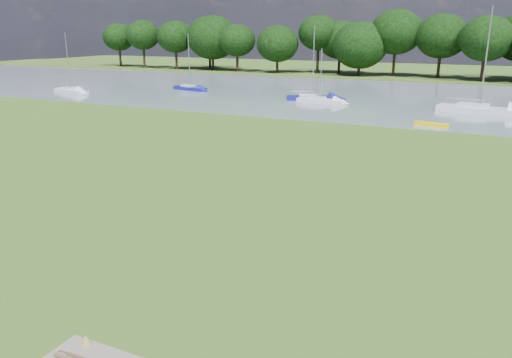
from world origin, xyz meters
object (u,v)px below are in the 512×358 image
at_px(sailboat_5, 312,96).
at_px(sailboat_8, 320,99).
at_px(sailboat_0, 71,89).
at_px(kayak, 431,124).
at_px(sailboat_6, 190,87).
at_px(sailboat_1, 479,107).

relative_size(sailboat_5, sailboat_8, 1.40).
relative_size(sailboat_0, sailboat_8, 1.27).
height_order(kayak, sailboat_5, sailboat_5).
bearing_deg(sailboat_0, sailboat_8, 24.38).
distance_m(kayak, sailboat_6, 35.98).
bearing_deg(sailboat_5, kayak, -58.59).
height_order(kayak, sailboat_8, sailboat_8).
bearing_deg(sailboat_1, sailboat_5, -176.99).
bearing_deg(sailboat_0, sailboat_6, 51.00).
bearing_deg(sailboat_8, kayak, -28.80).
bearing_deg(sailboat_1, sailboat_6, -177.91).
bearing_deg(sailboat_8, sailboat_5, 139.96).
bearing_deg(sailboat_6, sailboat_1, 6.48).
bearing_deg(sailboat_8, sailboat_6, 175.95).
height_order(sailboat_6, sailboat_8, sailboat_6).
xyz_separation_m(sailboat_1, sailboat_8, (-16.65, -0.02, -0.13)).
distance_m(sailboat_0, sailboat_6, 15.62).
height_order(sailboat_0, sailboat_8, sailboat_0).
xyz_separation_m(sailboat_0, sailboat_6, (12.69, 9.12, 0.04)).
bearing_deg(sailboat_8, sailboat_1, 7.02).
distance_m(kayak, sailboat_0, 46.24).
height_order(sailboat_0, sailboat_5, sailboat_5).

